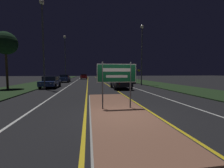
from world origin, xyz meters
TOP-DOWN VIEW (x-y plane):
  - ground_plane at (0.00, 0.00)m, footprint 160.00×160.00m
  - median_island at (0.00, 0.87)m, footprint 2.71×9.87m
  - verge_left at (-9.50, 20.00)m, footprint 5.00×100.00m
  - verge_right at (9.50, 20.00)m, footprint 5.00×100.00m
  - centre_line_yellow_left at (-1.55, 25.00)m, footprint 0.12×70.00m
  - centre_line_yellow_right at (1.55, 25.00)m, footprint 0.12×70.00m
  - lane_line_white_left at (-4.20, 25.00)m, footprint 0.12×70.00m
  - lane_line_white_right at (4.20, 25.00)m, footprint 0.12×70.00m
  - edge_line_white_left at (-7.20, 25.00)m, footprint 0.10×70.00m
  - edge_line_white_right at (7.20, 25.00)m, footprint 0.10×70.00m
  - highway_sign at (0.00, 0.87)m, footprint 1.96×0.07m
  - streetlight_left_near at (-6.15, 10.97)m, footprint 0.51×0.51m
  - streetlight_left_far at (-6.38, 28.10)m, footprint 0.60×0.60m
  - streetlight_right_near at (6.41, 14.91)m, footprint 0.47×0.47m
  - car_receding_0 at (2.32, 10.56)m, footprint 1.97×4.10m
  - car_receding_1 at (5.69, 19.84)m, footprint 1.90×4.29m
  - car_receding_2 at (2.37, 29.08)m, footprint 2.02×4.68m
  - car_receding_3 at (2.67, 37.36)m, footprint 1.98×4.55m
  - car_approaching_0 at (-6.05, 13.19)m, footprint 1.90×4.44m
  - car_approaching_1 at (-6.05, 24.21)m, footprint 1.92×4.33m
  - car_approaching_2 at (-2.67, 37.69)m, footprint 1.92×4.30m
  - warning_sign at (8.35, 21.61)m, footprint 0.60×0.06m
  - roadside_palm_left at (-10.42, 12.08)m, footprint 2.50×2.50m

SIDE VIEW (x-z plane):
  - ground_plane at x=0.00m, z-range 0.00..0.00m
  - centre_line_yellow_left at x=-1.55m, z-range 0.00..0.01m
  - centre_line_yellow_right at x=1.55m, z-range 0.00..0.01m
  - lane_line_white_left at x=-4.20m, z-range 0.00..0.01m
  - lane_line_white_right at x=4.20m, z-range 0.00..0.01m
  - edge_line_white_left at x=-7.20m, z-range 0.00..0.01m
  - edge_line_white_right at x=7.20m, z-range 0.00..0.01m
  - verge_left at x=-9.50m, z-range 0.00..0.08m
  - verge_right at x=9.50m, z-range 0.00..0.08m
  - median_island at x=0.00m, z-range -0.01..0.09m
  - car_receding_2 at x=2.37m, z-range 0.05..1.32m
  - car_approaching_0 at x=-6.05m, z-range 0.04..1.46m
  - car_receding_3 at x=2.67m, z-range 0.05..1.48m
  - car_approaching_2 at x=-2.67m, z-range 0.04..1.51m
  - car_approaching_1 at x=-6.05m, z-range 0.04..1.53m
  - car_receding_1 at x=5.69m, z-range 0.04..1.55m
  - car_receding_0 at x=2.32m, z-range 0.04..1.57m
  - warning_sign at x=8.35m, z-range 0.33..2.83m
  - highway_sign at x=0.00m, z-range 0.59..2.90m
  - roadside_palm_left at x=-10.42m, z-range 1.94..8.25m
  - streetlight_right_near at x=6.41m, z-range 1.03..9.79m
  - streetlight_left_near at x=-6.15m, z-range 1.28..10.84m
  - streetlight_left_far at x=-6.38m, z-range 1.78..11.72m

